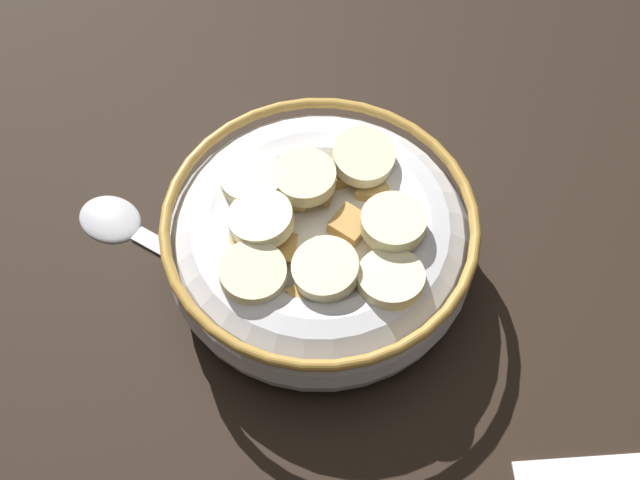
% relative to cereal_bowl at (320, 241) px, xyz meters
% --- Properties ---
extents(ground_plane, '(0.98, 0.98, 0.02)m').
position_rel_cereal_bowl_xyz_m(ground_plane, '(-0.00, 0.00, -0.04)').
color(ground_plane, black).
extents(cereal_bowl, '(0.17, 0.17, 0.06)m').
position_rel_cereal_bowl_xyz_m(cereal_bowl, '(0.00, 0.00, 0.00)').
color(cereal_bowl, silver).
rests_on(cereal_bowl, ground_plane).
extents(spoon, '(0.10, 0.13, 0.01)m').
position_rel_cereal_bowl_xyz_m(spoon, '(-0.03, -0.10, -0.03)').
color(spoon, '#B7B7BC').
rests_on(spoon, ground_plane).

